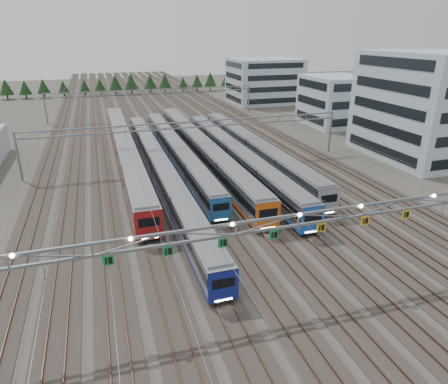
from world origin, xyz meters
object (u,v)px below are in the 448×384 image
object	(u,v)px
train_c	(176,150)
train_f	(253,149)
train_d	(200,147)
gantry_near	(298,223)
train_e	(235,156)
depot_bldg_south	(427,106)
train_a	(125,149)
depot_bldg_north	(264,81)
gantry_mid	(191,130)
train_b	(160,167)
gantry_far	(154,95)
depot_bldg_mid	(335,101)

from	to	relation	value
train_c	train_f	distance (m)	14.22
train_d	gantry_near	bearing A→B (deg)	-93.07
train_e	depot_bldg_south	world-z (taller)	depot_bldg_south
train_a	depot_bldg_south	world-z (taller)	depot_bldg_south
train_d	depot_bldg_north	xyz separation A→B (m)	(37.13, 57.61, 4.86)
train_e	gantry_mid	bearing A→B (deg)	149.55
gantry_mid	depot_bldg_north	distance (m)	72.09
gantry_near	gantry_mid	size ratio (longest dim) A/B	1.00
train_a	gantry_near	distance (m)	47.47
train_e	gantry_mid	world-z (taller)	gantry_mid
gantry_mid	train_a	bearing A→B (deg)	152.85
train_b	depot_bldg_north	size ratio (longest dim) A/B	3.11
gantry_near	train_c	bearing A→B (deg)	92.92
train_a	train_f	bearing A→B (deg)	-17.65
train_b	gantry_far	bearing A→B (deg)	82.48
depot_bldg_south	depot_bldg_north	world-z (taller)	depot_bldg_south
train_c	depot_bldg_north	world-z (taller)	depot_bldg_north
train_b	train_f	xyz separation A→B (m)	(18.00, 4.72, 0.26)
gantry_near	gantry_far	distance (m)	85.12
depot_bldg_north	gantry_far	bearing A→B (deg)	-158.67
train_b	gantry_far	distance (m)	51.74
train_a	train_d	bearing A→B (deg)	-12.54
train_c	depot_bldg_south	xyz separation A→B (m)	(45.18, -10.91, 7.52)
train_a	train_b	xyz separation A→B (m)	(4.50, -11.88, -0.28)
train_f	train_a	bearing A→B (deg)	162.35
train_c	gantry_far	distance (m)	42.20
train_b	train_d	world-z (taller)	train_d
gantry_far	depot_bldg_north	world-z (taller)	depot_bldg_north
gantry_near	depot_bldg_north	world-z (taller)	depot_bldg_north
train_d	gantry_far	world-z (taller)	gantry_far
depot_bldg_south	depot_bldg_north	distance (m)	68.35
train_c	gantry_mid	distance (m)	5.76
train_a	train_d	xyz separation A→B (m)	(13.50, -3.00, -0.03)
train_b	depot_bldg_north	distance (m)	81.09
gantry_mid	gantry_far	bearing A→B (deg)	90.00
gantry_near	gantry_mid	bearing A→B (deg)	89.93
train_b	train_f	distance (m)	18.61
train_d	depot_bldg_north	size ratio (longest dim) A/B	2.89
train_f	depot_bldg_mid	distance (m)	39.79
depot_bldg_south	depot_bldg_mid	bearing A→B (deg)	89.96
train_c	depot_bldg_south	distance (m)	47.08
train_e	gantry_near	bearing A→B (deg)	-100.65
depot_bldg_mid	gantry_far	bearing A→B (deg)	152.20
gantry_near	train_a	bearing A→B (deg)	103.72
train_d	depot_bldg_south	distance (m)	42.66
train_c	depot_bldg_mid	xyz separation A→B (m)	(45.20, 19.28, 4.03)
depot_bldg_mid	gantry_near	bearing A→B (deg)	-124.53
train_a	train_d	distance (m)	13.83
train_f	gantry_mid	size ratio (longest dim) A/B	0.92
train_a	depot_bldg_mid	bearing A→B (deg)	17.02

